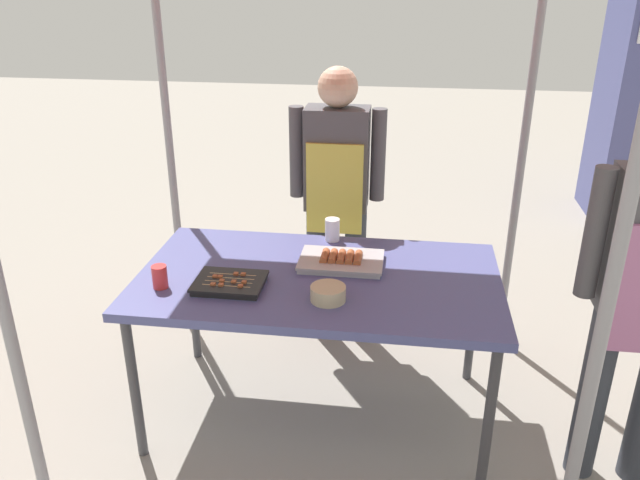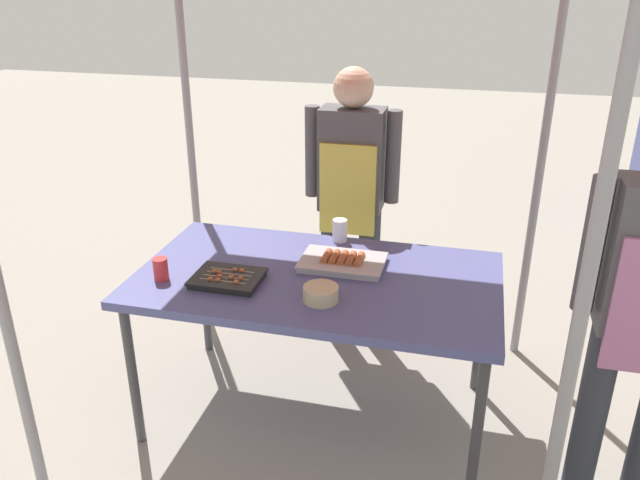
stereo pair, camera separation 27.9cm
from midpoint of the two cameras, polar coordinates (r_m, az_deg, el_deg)
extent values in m
plane|color=gray|center=(3.22, 2.34, -15.25)|extent=(18.00, 18.00, 0.00)
cube|color=#4C518C|center=(2.82, 2.59, -3.62)|extent=(1.60, 0.90, 0.04)
cylinder|color=#3F3F44|center=(2.93, -13.86, -11.85)|extent=(0.04, 0.04, 0.71)
cylinder|color=#3F3F44|center=(2.67, 17.01, -16.24)|extent=(0.04, 0.04, 0.71)
cylinder|color=#3F3F44|center=(3.52, -8.11, -4.85)|extent=(0.04, 0.04, 0.71)
cylinder|color=#3F3F44|center=(3.31, 16.66, -7.69)|extent=(0.04, 0.04, 0.71)
cylinder|color=gray|center=(1.96, 26.05, -7.46)|extent=(0.04, 0.04, 2.18)
cylinder|color=gray|center=(3.68, -9.46, 8.66)|extent=(0.04, 0.04, 2.18)
cylinder|color=gray|center=(3.42, 21.46, 6.18)|extent=(0.04, 0.04, 2.18)
cube|color=#ADADB2|center=(2.90, 4.80, -2.22)|extent=(0.37, 0.25, 0.02)
cube|color=#ADADB2|center=(2.89, 4.81, -1.93)|extent=(0.38, 0.26, 0.01)
cylinder|color=#9E512D|center=(2.90, 3.32, -1.57)|extent=(0.03, 0.12, 0.03)
cylinder|color=#9E512D|center=(2.89, 4.07, -1.65)|extent=(0.03, 0.12, 0.03)
cylinder|color=#9E512D|center=(2.89, 4.82, -1.73)|extent=(0.03, 0.12, 0.03)
cylinder|color=#9E512D|center=(2.88, 5.57, -1.81)|extent=(0.03, 0.12, 0.03)
cylinder|color=#9E512D|center=(2.88, 6.32, -1.88)|extent=(0.03, 0.12, 0.03)
cube|color=black|center=(2.76, -5.44, -3.66)|extent=(0.28, 0.22, 0.02)
cube|color=black|center=(2.75, -5.45, -3.37)|extent=(0.30, 0.23, 0.01)
cylinder|color=tan|center=(2.70, -5.83, -3.79)|extent=(0.21, 0.01, 0.01)
cube|color=#9E512D|center=(2.71, -6.27, -3.74)|extent=(0.02, 0.02, 0.02)
cube|color=#9E512D|center=(2.72, -6.95, -3.65)|extent=(0.02, 0.02, 0.02)
cube|color=#9E512D|center=(2.69, -4.59, -3.95)|extent=(0.02, 0.02, 0.02)
cylinder|color=tan|center=(2.73, -5.58, -3.46)|extent=(0.21, 0.01, 0.01)
cube|color=#9E512D|center=(2.73, -5.12, -3.51)|extent=(0.02, 0.02, 0.02)
cube|color=#9E512D|center=(2.74, -6.15, -3.39)|extent=(0.02, 0.02, 0.02)
cube|color=#9E512D|center=(2.71, -4.22, -3.62)|extent=(0.02, 0.02, 0.02)
cylinder|color=tan|center=(2.76, -5.33, -3.13)|extent=(0.21, 0.01, 0.01)
cube|color=#9E512D|center=(2.79, -6.68, -2.96)|extent=(0.02, 0.02, 0.02)
cube|color=#9E512D|center=(2.78, -6.23, -3.02)|extent=(0.02, 0.02, 0.02)
cylinder|color=tan|center=(2.79, -5.09, -2.81)|extent=(0.21, 0.01, 0.01)
cube|color=#9E512D|center=(2.78, -4.19, -2.91)|extent=(0.02, 0.02, 0.02)
cube|color=#9E512D|center=(2.79, -4.82, -2.84)|extent=(0.02, 0.02, 0.02)
cylinder|color=#BFB28C|center=(2.59, 3.16, -4.92)|extent=(0.15, 0.15, 0.06)
cylinder|color=white|center=(3.14, 4.33, 0.82)|extent=(0.07, 0.07, 0.11)
cylinder|color=red|center=(2.81, -11.40, -2.63)|extent=(0.06, 0.06, 0.10)
cylinder|color=#333842|center=(3.69, 3.18, -2.63)|extent=(0.12, 0.12, 0.78)
cylinder|color=#333842|center=(3.66, 6.56, -2.99)|extent=(0.12, 0.12, 0.78)
cube|color=#4C4C51|center=(3.43, 5.25, 7.20)|extent=(0.34, 0.20, 0.55)
cube|color=#D8CC4C|center=(3.37, 4.85, 4.43)|extent=(0.30, 0.02, 0.50)
cylinder|color=#4C4C51|center=(3.46, 1.63, 7.91)|extent=(0.08, 0.08, 0.50)
cylinder|color=#4C4C51|center=(3.40, 8.95, 7.33)|extent=(0.08, 0.08, 0.50)
sphere|color=#D8B293|center=(3.34, 5.49, 13.48)|extent=(0.21, 0.21, 0.21)
cylinder|color=#333842|center=(2.85, 25.92, -13.88)|extent=(0.12, 0.12, 0.80)
cylinder|color=#4C4C51|center=(2.48, 26.33, -0.51)|extent=(0.08, 0.08, 0.51)
camera|label=1|loc=(0.14, -87.14, 1.25)|focal=35.59mm
camera|label=2|loc=(0.14, 92.86, -1.25)|focal=35.59mm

